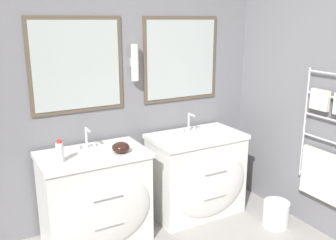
# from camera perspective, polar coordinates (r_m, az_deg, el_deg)

# --- Properties ---
(wall_back) EXTENTS (4.90, 0.15, 2.60)m
(wall_back) POSITION_cam_1_polar(r_m,az_deg,el_deg) (3.50, -10.09, 4.80)
(wall_back) COLOR slate
(wall_back) RESTS_ON ground_plane
(wall_right) EXTENTS (0.13, 3.53, 2.60)m
(wall_right) POSITION_cam_1_polar(r_m,az_deg,el_deg) (3.67, 21.05, 4.18)
(wall_right) COLOR slate
(wall_right) RESTS_ON ground_plane
(vanity_left) EXTENTS (0.91, 0.61, 0.83)m
(vanity_left) POSITION_cam_1_polar(r_m,az_deg,el_deg) (3.38, -10.92, -11.59)
(vanity_left) COLOR white
(vanity_left) RESTS_ON ground_plane
(vanity_right) EXTENTS (0.91, 0.61, 0.83)m
(vanity_right) POSITION_cam_1_polar(r_m,az_deg,el_deg) (3.79, 4.53, -8.25)
(vanity_right) COLOR white
(vanity_right) RESTS_ON ground_plane
(faucet_left) EXTENTS (0.17, 0.12, 0.19)m
(faucet_left) POSITION_cam_1_polar(r_m,az_deg,el_deg) (3.34, -12.25, -2.74)
(faucet_left) COLOR silver
(faucet_left) RESTS_ON vanity_left
(faucet_right) EXTENTS (0.17, 0.12, 0.19)m
(faucet_right) POSITION_cam_1_polar(r_m,az_deg,el_deg) (3.76, 3.28, -0.39)
(faucet_right) COLOR silver
(faucet_right) RESTS_ON vanity_right
(toiletry_bottle) EXTENTS (0.06, 0.06, 0.18)m
(toiletry_bottle) POSITION_cam_1_polar(r_m,az_deg,el_deg) (3.07, -16.16, -4.69)
(toiletry_bottle) COLOR silver
(toiletry_bottle) RESTS_ON vanity_left
(amenity_bowl) EXTENTS (0.15, 0.15, 0.09)m
(amenity_bowl) POSITION_cam_1_polar(r_m,az_deg,el_deg) (3.20, -7.22, -4.17)
(amenity_bowl) COLOR black
(amenity_bowl) RESTS_ON vanity_left
(soap_dish) EXTENTS (0.11, 0.07, 0.04)m
(soap_dish) POSITION_cam_1_polar(r_m,az_deg,el_deg) (3.50, 2.97, -2.81)
(soap_dish) COLOR white
(soap_dish) RESTS_ON vanity_right
(waste_bin) EXTENTS (0.25, 0.25, 0.25)m
(waste_bin) POSITION_cam_1_polar(r_m,az_deg,el_deg) (3.83, 16.12, -13.47)
(waste_bin) COLOR silver
(waste_bin) RESTS_ON ground_plane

